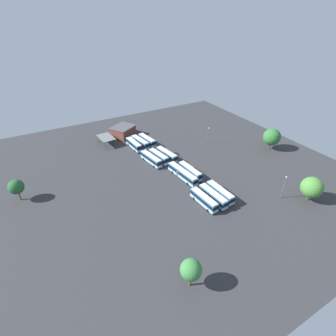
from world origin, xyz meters
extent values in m
plane|color=#333335|center=(0.00, 0.00, 0.00)|extent=(124.62, 124.62, 0.00)
cube|color=teal|center=(-22.67, -5.41, 1.79)|extent=(11.02, 3.18, 2.99)
cube|color=beige|center=(-22.67, -5.41, 3.36)|extent=(10.57, 2.96, 0.14)
cube|color=black|center=(-22.67, -5.41, 2.27)|extent=(11.08, 3.22, 0.96)
cube|color=silver|center=(-22.67, -5.41, 0.96)|extent=(11.08, 3.22, 0.60)
cube|color=black|center=(-17.24, -5.02, 2.37)|extent=(0.20, 1.98, 1.10)
cylinder|color=black|center=(-19.39, -4.06, 0.50)|extent=(1.02, 0.37, 1.00)
cylinder|color=black|center=(-19.23, -6.28, 0.50)|extent=(1.02, 0.37, 1.00)
cylinder|color=black|center=(-26.12, -4.54, 0.50)|extent=(1.02, 0.37, 1.00)
cylinder|color=black|center=(-25.96, -6.76, 0.50)|extent=(1.02, 0.37, 1.00)
cube|color=teal|center=(-23.41, -2.06, 1.79)|extent=(11.56, 4.16, 2.99)
cube|color=beige|center=(-23.41, -2.06, 3.36)|extent=(11.08, 3.90, 0.14)
cube|color=black|center=(-23.41, -2.06, 2.27)|extent=(11.62, 4.20, 0.96)
cube|color=silver|center=(-23.41, -2.06, 0.96)|extent=(11.62, 4.20, 0.60)
cube|color=black|center=(-17.81, -1.17, 2.37)|extent=(0.37, 1.97, 1.10)
cylinder|color=black|center=(-20.12, -0.41, 0.50)|extent=(1.03, 0.45, 1.00)
cylinder|color=black|center=(-19.77, -2.61, 0.50)|extent=(1.03, 0.45, 1.00)
cylinder|color=black|center=(-27.05, -1.51, 0.50)|extent=(1.03, 0.45, 1.00)
cylinder|color=black|center=(-26.70, -3.71, 0.50)|extent=(1.03, 0.45, 1.00)
cube|color=teal|center=(-23.65, 1.39, 1.79)|extent=(11.16, 3.92, 2.99)
cube|color=beige|center=(-23.65, 1.39, 3.36)|extent=(10.70, 3.67, 0.14)
cube|color=black|center=(-23.65, 1.39, 2.27)|extent=(11.22, 3.96, 0.96)
cube|color=silver|center=(-23.65, 1.39, 0.96)|extent=(11.22, 3.96, 0.60)
cube|color=black|center=(-18.23, 2.16, 2.37)|extent=(0.34, 1.97, 1.10)
cylinder|color=black|center=(-20.46, 2.97, 0.50)|extent=(1.03, 0.44, 1.00)
cylinder|color=black|center=(-20.14, 0.77, 0.50)|extent=(1.03, 0.44, 1.00)
cylinder|color=black|center=(-27.16, 2.02, 0.50)|extent=(1.03, 0.44, 1.00)
cylinder|color=black|center=(-26.85, -0.18, 0.50)|extent=(1.03, 0.44, 1.00)
cube|color=teal|center=(-7.71, -4.40, 1.79)|extent=(11.88, 4.14, 2.99)
cube|color=beige|center=(-7.71, -4.40, 3.36)|extent=(11.39, 3.88, 0.14)
cube|color=black|center=(-7.71, -4.40, 2.27)|extent=(11.95, 4.18, 0.96)
cube|color=silver|center=(-7.71, -4.40, 0.96)|extent=(11.95, 4.18, 0.60)
cube|color=black|center=(-1.93, -3.52, 2.37)|extent=(0.36, 1.97, 1.10)
cylinder|color=black|center=(-4.30, -2.75, 0.50)|extent=(1.03, 0.45, 1.00)
cylinder|color=black|center=(-3.97, -4.95, 0.50)|extent=(1.03, 0.45, 1.00)
cylinder|color=black|center=(-11.45, -3.84, 0.50)|extent=(1.03, 0.45, 1.00)
cylinder|color=black|center=(-11.11, -6.04, 0.50)|extent=(1.03, 0.45, 1.00)
cube|color=teal|center=(-7.92, -0.93, 1.79)|extent=(11.12, 4.01, 2.99)
cube|color=beige|center=(-7.92, -0.93, 3.36)|extent=(10.66, 3.76, 0.14)
cube|color=black|center=(-7.92, -0.93, 2.27)|extent=(11.18, 4.06, 0.96)
cube|color=silver|center=(-7.92, -0.93, 0.96)|extent=(11.18, 4.06, 0.60)
cube|color=black|center=(-2.53, -0.12, 2.37)|extent=(0.35, 1.97, 1.10)
cylinder|color=black|center=(-4.75, 0.67, 0.50)|extent=(1.03, 0.45, 1.00)
cylinder|color=black|center=(-4.42, -1.53, 0.50)|extent=(1.03, 0.45, 1.00)
cylinder|color=black|center=(-11.42, -0.33, 0.50)|extent=(1.03, 0.45, 1.00)
cylinder|color=black|center=(-11.09, -2.53, 0.50)|extent=(1.03, 0.45, 1.00)
cube|color=teal|center=(-7.75, 2.68, 1.79)|extent=(11.74, 4.18, 2.99)
cube|color=beige|center=(-7.75, 2.68, 3.36)|extent=(11.25, 3.91, 0.14)
cube|color=black|center=(-7.75, 2.68, 2.27)|extent=(11.80, 4.22, 0.96)
cube|color=silver|center=(-7.75, 2.68, 0.96)|extent=(11.80, 4.22, 0.60)
cube|color=black|center=(-2.06, 3.58, 2.37)|extent=(0.37, 1.97, 1.10)
cylinder|color=black|center=(-4.40, 4.34, 0.50)|extent=(1.03, 0.45, 1.00)
cylinder|color=black|center=(-4.05, 2.14, 0.50)|extent=(1.03, 0.45, 1.00)
cylinder|color=black|center=(-11.45, 3.23, 0.50)|extent=(1.03, 0.45, 1.00)
cylinder|color=black|center=(-11.10, 1.03, 0.50)|extent=(1.03, 0.45, 1.00)
cube|color=teal|center=(7.51, 0.78, 1.79)|extent=(14.83, 3.92, 2.99)
cube|color=beige|center=(7.51, 0.78, 3.36)|extent=(14.23, 3.67, 0.14)
cube|color=black|center=(7.51, 0.78, 2.27)|extent=(14.91, 3.97, 0.96)
cube|color=silver|center=(7.51, 0.78, 0.96)|extent=(14.91, 3.97, 0.60)
cube|color=black|center=(14.82, 1.54, 2.37)|extent=(0.27, 1.98, 1.10)
cube|color=#47474C|center=(5.91, 0.61, 1.79)|extent=(1.15, 2.55, 2.87)
cylinder|color=black|center=(11.91, 2.36, 0.50)|extent=(1.03, 0.40, 1.00)
cylinder|color=black|center=(12.15, 0.15, 0.50)|extent=(1.03, 0.40, 1.00)
cylinder|color=black|center=(2.87, 1.42, 0.50)|extent=(1.03, 0.40, 1.00)
cylinder|color=black|center=(3.11, -0.80, 0.50)|extent=(1.03, 0.40, 1.00)
cube|color=teal|center=(7.43, 4.05, 1.79)|extent=(11.63, 3.20, 2.99)
cube|color=beige|center=(7.43, 4.05, 3.36)|extent=(11.16, 2.98, 0.14)
cube|color=black|center=(7.43, 4.05, 2.27)|extent=(11.69, 3.24, 0.96)
cube|color=silver|center=(7.43, 4.05, 0.96)|extent=(11.69, 3.24, 0.60)
cube|color=black|center=(13.18, 4.45, 2.37)|extent=(0.20, 1.98, 1.10)
cylinder|color=black|center=(10.91, 5.40, 0.50)|extent=(1.02, 0.37, 1.00)
cylinder|color=black|center=(11.06, 3.19, 0.50)|extent=(1.02, 0.37, 1.00)
cylinder|color=black|center=(3.80, 4.92, 0.50)|extent=(1.02, 0.37, 1.00)
cylinder|color=black|center=(3.95, 2.70, 0.50)|extent=(1.02, 0.37, 1.00)
cube|color=teal|center=(23.33, -1.30, 1.79)|extent=(11.10, 3.18, 2.99)
cube|color=beige|center=(23.33, -1.30, 3.36)|extent=(10.65, 2.95, 0.14)
cube|color=black|center=(23.33, -1.30, 2.27)|extent=(11.15, 3.22, 0.96)
cube|color=silver|center=(23.33, -1.30, 0.96)|extent=(11.15, 3.22, 0.60)
cube|color=black|center=(28.81, -0.91, 2.37)|extent=(0.20, 1.98, 1.10)
cylinder|color=black|center=(26.64, 0.05, 0.50)|extent=(1.02, 0.37, 1.00)
cylinder|color=black|center=(26.80, -2.17, 0.50)|extent=(1.02, 0.37, 1.00)
cylinder|color=black|center=(19.87, -0.43, 0.50)|extent=(1.02, 0.37, 1.00)
cylinder|color=black|center=(20.02, -2.64, 0.50)|extent=(1.02, 0.37, 1.00)
cube|color=teal|center=(23.29, 2.29, 1.79)|extent=(11.71, 3.14, 2.99)
cube|color=beige|center=(23.29, 2.29, 3.36)|extent=(11.23, 2.92, 0.14)
cube|color=black|center=(23.29, 2.29, 2.27)|extent=(11.77, 3.18, 0.96)
cube|color=silver|center=(23.29, 2.29, 0.96)|extent=(11.77, 3.18, 0.60)
cube|color=black|center=(29.08, 2.65, 2.37)|extent=(0.19, 1.98, 1.10)
cylinder|color=black|center=(26.80, 3.62, 0.50)|extent=(1.02, 0.36, 1.00)
cylinder|color=black|center=(26.94, 1.40, 0.50)|extent=(1.02, 0.36, 1.00)
cylinder|color=black|center=(19.64, 3.17, 0.50)|extent=(1.02, 0.36, 1.00)
cylinder|color=black|center=(19.78, 0.95, 0.50)|extent=(1.02, 0.36, 1.00)
cube|color=teal|center=(22.91, 5.47, 1.79)|extent=(11.37, 2.97, 2.99)
cube|color=beige|center=(22.91, 5.47, 3.36)|extent=(10.91, 2.75, 0.14)
cube|color=black|center=(22.91, 5.47, 2.27)|extent=(11.43, 3.01, 0.96)
cube|color=silver|center=(22.91, 5.47, 0.96)|extent=(11.43, 3.01, 0.60)
cube|color=black|center=(28.54, 5.74, 2.37)|extent=(0.16, 1.98, 1.10)
cylinder|color=black|center=(26.34, 6.75, 0.50)|extent=(1.01, 0.35, 1.00)
cylinder|color=black|center=(26.45, 4.53, 0.50)|extent=(1.01, 0.35, 1.00)
cylinder|color=black|center=(19.36, 6.41, 0.50)|extent=(1.01, 0.35, 1.00)
cylinder|color=black|center=(19.47, 4.19, 0.50)|extent=(1.01, 0.35, 1.00)
cube|color=brown|center=(-36.86, -4.94, 2.30)|extent=(12.01, 12.48, 4.61)
cube|color=#4C4C51|center=(-36.86, -4.94, 4.79)|extent=(12.73, 13.23, 0.36)
cube|color=black|center=(-39.30, -0.78, 1.10)|extent=(1.58, 0.96, 2.20)
cube|color=slate|center=(-32.48, -14.67, 3.48)|extent=(9.66, 6.57, 0.20)
cylinder|color=#59595B|center=(-28.45, -11.72, 1.69)|extent=(0.20, 0.20, 3.38)
cylinder|color=#59595B|center=(-27.98, -16.84, 1.69)|extent=(0.20, 0.20, 3.38)
cylinder|color=#59595B|center=(-36.99, -12.51, 1.69)|extent=(0.20, 0.20, 3.38)
cylinder|color=#59595B|center=(-36.52, -17.63, 1.69)|extent=(0.20, 0.20, 3.38)
cylinder|color=slate|center=(-10.61, 25.78, 3.66)|extent=(0.16, 0.16, 7.32)
cube|color=silver|center=(-10.61, 25.78, 7.50)|extent=(0.56, 0.28, 0.20)
cylinder|color=slate|center=(33.10, 22.63, 4.04)|extent=(0.16, 0.16, 8.08)
cube|color=silver|center=(33.10, 22.63, 8.26)|extent=(0.56, 0.28, 0.20)
cylinder|color=brown|center=(7.31, 46.11, 1.35)|extent=(0.44, 0.44, 2.69)
sphere|color=#2D6B33|center=(7.31, 46.11, 5.81)|extent=(7.33, 7.33, 7.33)
cylinder|color=brown|center=(38.17, 29.34, 1.11)|extent=(0.44, 0.44, 2.22)
sphere|color=#478438|center=(38.17, 29.34, 5.10)|extent=(6.77, 6.77, 6.77)
cylinder|color=brown|center=(-7.87, -51.58, 1.57)|extent=(0.44, 0.44, 3.14)
sphere|color=#235B2D|center=(-7.87, -51.58, 5.17)|extent=(4.77, 4.77, 4.77)
cylinder|color=brown|center=(44.36, -20.52, 1.72)|extent=(0.44, 0.44, 3.44)
sphere|color=#387A3D|center=(44.36, -20.52, 5.49)|extent=(4.84, 4.84, 4.84)
cylinder|color=black|center=(14.48, 4.63, 0.00)|extent=(3.22, 3.22, 0.01)
cylinder|color=black|center=(-8.83, 7.43, 0.00)|extent=(3.97, 3.97, 0.01)
cylinder|color=black|center=(16.33, 6.78, 0.00)|extent=(1.97, 1.97, 0.01)
camera|label=1|loc=(71.91, -41.80, 53.11)|focal=27.28mm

